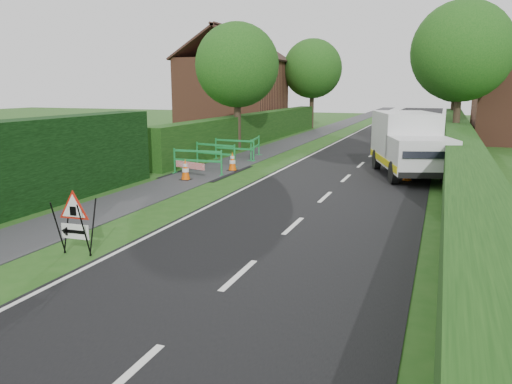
# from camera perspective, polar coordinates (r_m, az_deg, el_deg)

# --- Properties ---
(ground) EXTENTS (120.00, 120.00, 0.00)m
(ground) POSITION_cam_1_polar(r_m,az_deg,el_deg) (9.62, -18.44, -9.21)
(ground) COLOR #204D16
(ground) RESTS_ON ground
(road_surface) EXTENTS (6.00, 90.00, 0.02)m
(road_surface) POSITION_cam_1_polar(r_m,az_deg,el_deg) (42.17, 16.12, 6.87)
(road_surface) COLOR black
(road_surface) RESTS_ON ground
(footpath) EXTENTS (2.00, 90.00, 0.02)m
(footpath) POSITION_cam_1_polar(r_m,az_deg,el_deg) (42.95, 8.74, 7.28)
(footpath) COLOR #2D2D30
(footpath) RESTS_ON ground
(hedge_west_far) EXTENTS (1.00, 24.00, 1.80)m
(hedge_west_far) POSITION_cam_1_polar(r_m,az_deg,el_deg) (31.04, 0.07, 5.68)
(hedge_west_far) COLOR #14380F
(hedge_west_far) RESTS_ON ground
(hedge_east) EXTENTS (1.20, 50.00, 1.50)m
(hedge_east) POSITION_cam_1_polar(r_m,az_deg,el_deg) (23.16, 22.09, 2.67)
(hedge_east) COLOR #14380F
(hedge_east) RESTS_ON ground
(house_west) EXTENTS (7.50, 7.40, 7.88)m
(house_west) POSITION_cam_1_polar(r_m,az_deg,el_deg) (40.15, -2.67, 11.23)
(house_west) COLOR brown
(house_west) RESTS_ON ground
(tree_nw) EXTENTS (4.40, 4.40, 6.70)m
(tree_nw) POSITION_cam_1_polar(r_m,az_deg,el_deg) (27.01, -2.17, 14.27)
(tree_nw) COLOR #2D2116
(tree_nw) RESTS_ON ground
(tree_ne) EXTENTS (5.20, 5.20, 7.79)m
(tree_ne) POSITION_cam_1_polar(r_m,az_deg,el_deg) (28.97, 22.47, 14.62)
(tree_ne) COLOR #2D2116
(tree_ne) RESTS_ON ground
(tree_fw) EXTENTS (4.80, 4.80, 7.24)m
(tree_fw) POSITION_cam_1_polar(r_m,az_deg,el_deg) (42.23, 6.48, 13.82)
(tree_fw) COLOR #2D2116
(tree_fw) RESTS_ON ground
(tree_fe) EXTENTS (4.20, 4.20, 6.33)m
(tree_fe) POSITION_cam_1_polar(r_m,az_deg,el_deg) (44.92, 21.83, 12.17)
(tree_fe) COLOR #2D2116
(tree_fe) RESTS_ON ground
(triangle_sign) EXTENTS (0.82, 0.82, 1.14)m
(triangle_sign) POSITION_cam_1_polar(r_m,az_deg,el_deg) (10.68, -20.22, -2.80)
(triangle_sign) COLOR black
(triangle_sign) RESTS_ON ground
(works_van) EXTENTS (3.51, 5.60, 2.40)m
(works_van) POSITION_cam_1_polar(r_m,az_deg,el_deg) (20.10, 17.08, 5.40)
(works_van) COLOR silver
(works_van) RESTS_ON ground
(traffic_cone_0) EXTENTS (0.38, 0.38, 0.79)m
(traffic_cone_0) POSITION_cam_1_polar(r_m,az_deg,el_deg) (18.95, 16.93, 2.36)
(traffic_cone_0) COLOR black
(traffic_cone_0) RESTS_ON ground
(traffic_cone_1) EXTENTS (0.38, 0.38, 0.79)m
(traffic_cone_1) POSITION_cam_1_polar(r_m,az_deg,el_deg) (21.02, 17.24, 3.24)
(traffic_cone_1) COLOR black
(traffic_cone_1) RESTS_ON ground
(traffic_cone_2) EXTENTS (0.38, 0.38, 0.79)m
(traffic_cone_2) POSITION_cam_1_polar(r_m,az_deg,el_deg) (22.20, 19.59, 3.52)
(traffic_cone_2) COLOR black
(traffic_cone_2) RESTS_ON ground
(traffic_cone_3) EXTENTS (0.38, 0.38, 0.79)m
(traffic_cone_3) POSITION_cam_1_polar(r_m,az_deg,el_deg) (18.50, -8.07, 2.54)
(traffic_cone_3) COLOR black
(traffic_cone_3) RESTS_ON ground
(traffic_cone_4) EXTENTS (0.38, 0.38, 0.79)m
(traffic_cone_4) POSITION_cam_1_polar(r_m,az_deg,el_deg) (20.40, -2.71, 3.51)
(traffic_cone_4) COLOR black
(traffic_cone_4) RESTS_ON ground
(ped_barrier_0) EXTENTS (2.07, 0.45, 1.00)m
(ped_barrier_0) POSITION_cam_1_polar(r_m,az_deg,el_deg) (19.64, -6.69, 3.82)
(ped_barrier_0) COLOR #198B3C
(ped_barrier_0) RESTS_ON ground
(ped_barrier_1) EXTENTS (2.09, 0.75, 1.00)m
(ped_barrier_1) POSITION_cam_1_polar(r_m,az_deg,el_deg) (21.66, -4.66, 4.61)
(ped_barrier_1) COLOR #198B3C
(ped_barrier_1) RESTS_ON ground
(ped_barrier_2) EXTENTS (2.08, 0.53, 1.00)m
(ped_barrier_2) POSITION_cam_1_polar(r_m,az_deg,el_deg) (23.40, -2.49, 5.18)
(ped_barrier_2) COLOR #198B3C
(ped_barrier_2) RESTS_ON ground
(ped_barrier_3) EXTENTS (0.69, 2.09, 1.00)m
(ped_barrier_3) POSITION_cam_1_polar(r_m,az_deg,el_deg) (24.08, -0.10, 5.38)
(ped_barrier_3) COLOR #198B3C
(ped_barrier_3) RESTS_ON ground
(redwhite_plank) EXTENTS (1.44, 0.48, 0.25)m
(redwhite_plank) POSITION_cam_1_polar(r_m,az_deg,el_deg) (19.24, -7.52, 1.73)
(redwhite_plank) COLOR red
(redwhite_plank) RESTS_ON ground
(hatchback_car) EXTENTS (2.16, 3.60, 1.15)m
(hatchback_car) POSITION_cam_1_polar(r_m,az_deg,el_deg) (31.83, 14.64, 6.49)
(hatchback_car) COLOR silver
(hatchback_car) RESTS_ON ground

